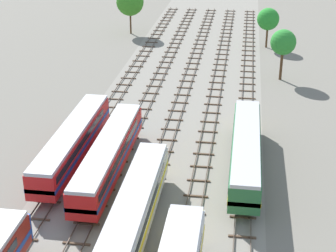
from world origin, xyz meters
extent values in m
plane|color=slate|center=(0.00, 56.00, 0.00)|extent=(480.00, 480.00, 0.00)
cube|color=gray|center=(0.00, 56.00, 0.00)|extent=(22.40, 176.00, 0.01)
cube|color=#47382D|center=(-9.92, 57.00, 0.22)|extent=(0.07, 126.00, 0.15)
cube|color=#47382D|center=(-8.48, 57.00, 0.22)|extent=(0.07, 126.00, 0.15)
cube|color=brown|center=(-9.20, 25.50, 0.07)|extent=(2.40, 0.22, 0.14)
cube|color=brown|center=(-9.20, 28.50, 0.07)|extent=(2.40, 0.22, 0.14)
cube|color=brown|center=(-9.20, 31.50, 0.07)|extent=(2.40, 0.22, 0.14)
cube|color=brown|center=(-9.20, 34.50, 0.07)|extent=(2.40, 0.22, 0.14)
cube|color=brown|center=(-9.20, 37.50, 0.07)|extent=(2.40, 0.22, 0.14)
cube|color=brown|center=(-9.20, 40.50, 0.07)|extent=(2.40, 0.22, 0.14)
cube|color=brown|center=(-9.20, 43.50, 0.07)|extent=(2.40, 0.22, 0.14)
cube|color=brown|center=(-9.20, 46.50, 0.07)|extent=(2.40, 0.22, 0.14)
cube|color=brown|center=(-9.20, 49.50, 0.07)|extent=(2.40, 0.22, 0.14)
cube|color=brown|center=(-9.20, 52.50, 0.07)|extent=(2.40, 0.22, 0.14)
cube|color=brown|center=(-9.20, 55.50, 0.07)|extent=(2.40, 0.22, 0.14)
cube|color=brown|center=(-9.20, 58.50, 0.07)|extent=(2.40, 0.22, 0.14)
cube|color=brown|center=(-9.20, 61.50, 0.07)|extent=(2.40, 0.22, 0.14)
cube|color=brown|center=(-9.20, 64.50, 0.07)|extent=(2.40, 0.22, 0.14)
cube|color=brown|center=(-9.20, 67.50, 0.07)|extent=(2.40, 0.22, 0.14)
cube|color=brown|center=(-9.20, 70.50, 0.07)|extent=(2.40, 0.22, 0.14)
cube|color=brown|center=(-9.20, 73.50, 0.07)|extent=(2.40, 0.22, 0.14)
cube|color=brown|center=(-9.20, 76.50, 0.07)|extent=(2.40, 0.22, 0.14)
cube|color=brown|center=(-9.20, 79.50, 0.07)|extent=(2.40, 0.22, 0.14)
cube|color=brown|center=(-9.20, 82.50, 0.07)|extent=(2.40, 0.22, 0.14)
cube|color=brown|center=(-9.20, 85.50, 0.07)|extent=(2.40, 0.22, 0.14)
cube|color=brown|center=(-9.20, 88.50, 0.07)|extent=(2.40, 0.22, 0.14)
cube|color=brown|center=(-9.20, 91.50, 0.07)|extent=(2.40, 0.22, 0.14)
cube|color=brown|center=(-9.20, 94.50, 0.07)|extent=(2.40, 0.22, 0.14)
cube|color=brown|center=(-9.20, 97.50, 0.07)|extent=(2.40, 0.22, 0.14)
cube|color=brown|center=(-9.20, 100.50, 0.07)|extent=(2.40, 0.22, 0.14)
cube|color=brown|center=(-9.20, 103.50, 0.07)|extent=(2.40, 0.22, 0.14)
cube|color=brown|center=(-9.20, 106.50, 0.07)|extent=(2.40, 0.22, 0.14)
cube|color=brown|center=(-9.20, 109.50, 0.07)|extent=(2.40, 0.22, 0.14)
cube|color=brown|center=(-9.20, 112.50, 0.07)|extent=(2.40, 0.22, 0.14)
cube|color=brown|center=(-9.20, 115.50, 0.07)|extent=(2.40, 0.22, 0.14)
cube|color=brown|center=(-9.20, 118.50, 0.07)|extent=(2.40, 0.22, 0.14)
cube|color=#47382D|center=(-5.32, 57.00, 0.22)|extent=(0.07, 126.00, 0.15)
cube|color=#47382D|center=(-3.88, 57.00, 0.22)|extent=(0.07, 126.00, 0.15)
cube|color=brown|center=(-4.60, 25.50, 0.07)|extent=(2.40, 0.22, 0.14)
cube|color=brown|center=(-4.60, 28.50, 0.07)|extent=(2.40, 0.22, 0.14)
cube|color=brown|center=(-4.60, 31.50, 0.07)|extent=(2.40, 0.22, 0.14)
cube|color=brown|center=(-4.60, 34.50, 0.07)|extent=(2.40, 0.22, 0.14)
cube|color=brown|center=(-4.60, 37.50, 0.07)|extent=(2.40, 0.22, 0.14)
cube|color=brown|center=(-4.60, 40.50, 0.07)|extent=(2.40, 0.22, 0.14)
cube|color=brown|center=(-4.60, 43.50, 0.07)|extent=(2.40, 0.22, 0.14)
cube|color=brown|center=(-4.60, 46.50, 0.07)|extent=(2.40, 0.22, 0.14)
cube|color=brown|center=(-4.60, 49.50, 0.07)|extent=(2.40, 0.22, 0.14)
cube|color=brown|center=(-4.60, 52.50, 0.07)|extent=(2.40, 0.22, 0.14)
cube|color=brown|center=(-4.60, 55.50, 0.07)|extent=(2.40, 0.22, 0.14)
cube|color=brown|center=(-4.60, 58.50, 0.07)|extent=(2.40, 0.22, 0.14)
cube|color=brown|center=(-4.60, 61.50, 0.07)|extent=(2.40, 0.22, 0.14)
cube|color=brown|center=(-4.60, 64.50, 0.07)|extent=(2.40, 0.22, 0.14)
cube|color=brown|center=(-4.60, 67.50, 0.07)|extent=(2.40, 0.22, 0.14)
cube|color=brown|center=(-4.60, 70.50, 0.07)|extent=(2.40, 0.22, 0.14)
cube|color=brown|center=(-4.60, 73.50, 0.07)|extent=(2.40, 0.22, 0.14)
cube|color=brown|center=(-4.60, 76.50, 0.07)|extent=(2.40, 0.22, 0.14)
cube|color=brown|center=(-4.60, 79.50, 0.07)|extent=(2.40, 0.22, 0.14)
cube|color=brown|center=(-4.60, 82.50, 0.07)|extent=(2.40, 0.22, 0.14)
cube|color=brown|center=(-4.60, 85.50, 0.07)|extent=(2.40, 0.22, 0.14)
cube|color=brown|center=(-4.60, 88.50, 0.07)|extent=(2.40, 0.22, 0.14)
cube|color=brown|center=(-4.60, 91.50, 0.07)|extent=(2.40, 0.22, 0.14)
cube|color=brown|center=(-4.60, 94.50, 0.07)|extent=(2.40, 0.22, 0.14)
cube|color=brown|center=(-4.60, 97.50, 0.07)|extent=(2.40, 0.22, 0.14)
cube|color=brown|center=(-4.60, 100.50, 0.07)|extent=(2.40, 0.22, 0.14)
cube|color=brown|center=(-4.60, 103.50, 0.07)|extent=(2.40, 0.22, 0.14)
cube|color=brown|center=(-4.60, 106.50, 0.07)|extent=(2.40, 0.22, 0.14)
cube|color=brown|center=(-4.60, 109.50, 0.07)|extent=(2.40, 0.22, 0.14)
cube|color=brown|center=(-4.60, 112.50, 0.07)|extent=(2.40, 0.22, 0.14)
cube|color=brown|center=(-4.60, 115.50, 0.07)|extent=(2.40, 0.22, 0.14)
cube|color=brown|center=(-4.60, 118.50, 0.07)|extent=(2.40, 0.22, 0.14)
cube|color=#47382D|center=(-0.72, 57.00, 0.22)|extent=(0.07, 126.00, 0.15)
cube|color=#47382D|center=(0.72, 57.00, 0.22)|extent=(0.07, 126.00, 0.15)
cube|color=brown|center=(0.00, 25.50, 0.07)|extent=(2.40, 0.22, 0.14)
cube|color=brown|center=(0.00, 28.50, 0.07)|extent=(2.40, 0.22, 0.14)
cube|color=brown|center=(0.00, 31.50, 0.07)|extent=(2.40, 0.22, 0.14)
cube|color=brown|center=(0.00, 34.50, 0.07)|extent=(2.40, 0.22, 0.14)
cube|color=brown|center=(0.00, 37.50, 0.07)|extent=(2.40, 0.22, 0.14)
cube|color=brown|center=(0.00, 40.50, 0.07)|extent=(2.40, 0.22, 0.14)
cube|color=brown|center=(0.00, 43.50, 0.07)|extent=(2.40, 0.22, 0.14)
cube|color=brown|center=(0.00, 46.50, 0.07)|extent=(2.40, 0.22, 0.14)
cube|color=brown|center=(0.00, 49.50, 0.07)|extent=(2.40, 0.22, 0.14)
cube|color=brown|center=(0.00, 52.50, 0.07)|extent=(2.40, 0.22, 0.14)
cube|color=brown|center=(0.00, 55.50, 0.07)|extent=(2.40, 0.22, 0.14)
cube|color=brown|center=(0.00, 58.50, 0.07)|extent=(2.40, 0.22, 0.14)
cube|color=brown|center=(0.00, 61.50, 0.07)|extent=(2.40, 0.22, 0.14)
cube|color=brown|center=(0.00, 64.50, 0.07)|extent=(2.40, 0.22, 0.14)
cube|color=brown|center=(0.00, 67.50, 0.07)|extent=(2.40, 0.22, 0.14)
cube|color=brown|center=(0.00, 70.50, 0.07)|extent=(2.40, 0.22, 0.14)
cube|color=brown|center=(0.00, 73.50, 0.07)|extent=(2.40, 0.22, 0.14)
cube|color=brown|center=(0.00, 76.50, 0.07)|extent=(2.40, 0.22, 0.14)
cube|color=brown|center=(0.00, 79.50, 0.07)|extent=(2.40, 0.22, 0.14)
cube|color=brown|center=(0.00, 82.50, 0.07)|extent=(2.40, 0.22, 0.14)
cube|color=brown|center=(0.00, 85.50, 0.07)|extent=(2.40, 0.22, 0.14)
cube|color=brown|center=(0.00, 88.50, 0.07)|extent=(2.40, 0.22, 0.14)
cube|color=brown|center=(0.00, 91.50, 0.07)|extent=(2.40, 0.22, 0.14)
cube|color=brown|center=(0.00, 94.50, 0.07)|extent=(2.40, 0.22, 0.14)
cube|color=brown|center=(0.00, 97.50, 0.07)|extent=(2.40, 0.22, 0.14)
cube|color=brown|center=(0.00, 100.50, 0.07)|extent=(2.40, 0.22, 0.14)
cube|color=brown|center=(0.00, 103.50, 0.07)|extent=(2.40, 0.22, 0.14)
cube|color=brown|center=(0.00, 106.50, 0.07)|extent=(2.40, 0.22, 0.14)
cube|color=brown|center=(0.00, 109.50, 0.07)|extent=(2.40, 0.22, 0.14)
cube|color=brown|center=(0.00, 112.50, 0.07)|extent=(2.40, 0.22, 0.14)
cube|color=brown|center=(0.00, 115.50, 0.07)|extent=(2.40, 0.22, 0.14)
cube|color=brown|center=(0.00, 118.50, 0.07)|extent=(2.40, 0.22, 0.14)
cube|color=#47382D|center=(3.88, 57.00, 0.22)|extent=(0.07, 126.00, 0.15)
cube|color=#47382D|center=(5.32, 57.00, 0.22)|extent=(0.07, 126.00, 0.15)
cube|color=brown|center=(4.60, 28.50, 0.07)|extent=(2.40, 0.22, 0.14)
cube|color=brown|center=(4.60, 31.50, 0.07)|extent=(2.40, 0.22, 0.14)
cube|color=brown|center=(4.60, 34.50, 0.07)|extent=(2.40, 0.22, 0.14)
cube|color=brown|center=(4.60, 37.50, 0.07)|extent=(2.40, 0.22, 0.14)
cube|color=brown|center=(4.60, 40.50, 0.07)|extent=(2.40, 0.22, 0.14)
cube|color=brown|center=(4.60, 43.50, 0.07)|extent=(2.40, 0.22, 0.14)
cube|color=brown|center=(4.60, 46.50, 0.07)|extent=(2.40, 0.22, 0.14)
cube|color=brown|center=(4.60, 49.50, 0.07)|extent=(2.40, 0.22, 0.14)
cube|color=brown|center=(4.60, 52.50, 0.07)|extent=(2.40, 0.22, 0.14)
cube|color=brown|center=(4.60, 55.50, 0.07)|extent=(2.40, 0.22, 0.14)
cube|color=brown|center=(4.60, 58.50, 0.07)|extent=(2.40, 0.22, 0.14)
cube|color=brown|center=(4.60, 61.50, 0.07)|extent=(2.40, 0.22, 0.14)
cube|color=brown|center=(4.60, 64.50, 0.07)|extent=(2.40, 0.22, 0.14)
cube|color=brown|center=(4.60, 67.50, 0.07)|extent=(2.40, 0.22, 0.14)
cube|color=brown|center=(4.60, 70.50, 0.07)|extent=(2.40, 0.22, 0.14)
cube|color=brown|center=(4.60, 73.50, 0.07)|extent=(2.40, 0.22, 0.14)
cube|color=brown|center=(4.60, 76.50, 0.07)|extent=(2.40, 0.22, 0.14)
cube|color=brown|center=(4.60, 79.50, 0.07)|extent=(2.40, 0.22, 0.14)
cube|color=brown|center=(4.60, 82.50, 0.07)|extent=(2.40, 0.22, 0.14)
cube|color=brown|center=(4.60, 85.50, 0.07)|extent=(2.40, 0.22, 0.14)
cube|color=brown|center=(4.60, 88.50, 0.07)|extent=(2.40, 0.22, 0.14)
cube|color=brown|center=(4.60, 91.50, 0.07)|extent=(2.40, 0.22, 0.14)
cube|color=brown|center=(4.60, 94.50, 0.07)|extent=(2.40, 0.22, 0.14)
cube|color=brown|center=(4.60, 97.50, 0.07)|extent=(2.40, 0.22, 0.14)
cube|color=brown|center=(4.60, 100.50, 0.07)|extent=(2.40, 0.22, 0.14)
cube|color=brown|center=(4.60, 103.50, 0.07)|extent=(2.40, 0.22, 0.14)
cube|color=brown|center=(4.60, 106.50, 0.07)|extent=(2.40, 0.22, 0.14)
cube|color=brown|center=(4.60, 109.50, 0.07)|extent=(2.40, 0.22, 0.14)
cube|color=brown|center=(4.60, 112.50, 0.07)|extent=(2.40, 0.22, 0.14)
cube|color=brown|center=(4.60, 115.50, 0.07)|extent=(2.40, 0.22, 0.14)
cube|color=brown|center=(4.60, 118.50, 0.07)|extent=(2.40, 0.22, 0.14)
cube|color=#47382D|center=(8.48, 57.00, 0.22)|extent=(0.07, 126.00, 0.15)
cube|color=#47382D|center=(9.92, 57.00, 0.22)|extent=(0.07, 126.00, 0.15)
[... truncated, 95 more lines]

